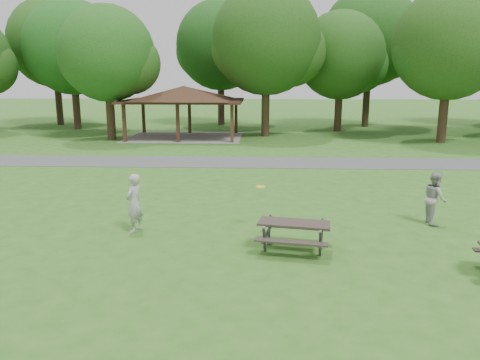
% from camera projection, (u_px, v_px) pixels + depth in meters
% --- Properties ---
extents(ground, '(160.00, 160.00, 0.00)m').
position_uv_depth(ground, '(191.00, 269.00, 11.22)').
color(ground, '#2D601B').
rests_on(ground, ground).
extents(asphalt_path, '(120.00, 3.20, 0.02)m').
position_uv_depth(asphalt_path, '(229.00, 162.00, 24.86)').
color(asphalt_path, '#48474A').
rests_on(asphalt_path, ground).
extents(pavilion, '(8.60, 7.01, 3.76)m').
position_uv_depth(pavilion, '(184.00, 96.00, 34.10)').
color(pavilion, '#361E13').
rests_on(pavilion, ground).
extents(tree_row_c, '(8.19, 7.80, 10.67)m').
position_uv_depth(tree_row_c, '(73.00, 50.00, 38.65)').
color(tree_row_c, '#311E15').
rests_on(tree_row_c, ground).
extents(tree_row_d, '(6.93, 6.60, 9.27)m').
position_uv_depth(tree_row_d, '(108.00, 57.00, 32.28)').
color(tree_row_d, '#2F2115').
rests_on(tree_row_d, ground).
extents(tree_row_e, '(8.40, 8.00, 11.02)m').
position_uv_depth(tree_row_e, '(268.00, 43.00, 34.02)').
color(tree_row_e, '#332416').
rests_on(tree_row_e, ground).
extents(tree_row_f, '(7.35, 7.00, 9.55)m').
position_uv_depth(tree_row_f, '(342.00, 58.00, 37.39)').
color(tree_row_f, '#302015').
rests_on(tree_row_f, ground).
extents(tree_row_g, '(7.77, 7.40, 10.25)m').
position_uv_depth(tree_row_g, '(451.00, 47.00, 30.69)').
color(tree_row_g, '#312015').
rests_on(tree_row_g, ground).
extents(tree_deep_a, '(8.40, 8.00, 11.38)m').
position_uv_depth(tree_deep_a, '(55.00, 45.00, 42.06)').
color(tree_deep_a, black).
rests_on(tree_deep_a, ground).
extents(tree_deep_b, '(8.40, 8.00, 11.13)m').
position_uv_depth(tree_deep_b, '(222.00, 48.00, 41.97)').
color(tree_deep_b, '#311F15').
rests_on(tree_deep_b, ground).
extents(tree_deep_c, '(8.82, 8.40, 11.90)m').
position_uv_depth(tree_deep_c, '(371.00, 40.00, 40.32)').
color(tree_deep_c, '#312315').
rests_on(tree_deep_c, ground).
extents(picnic_table_middle, '(2.09, 1.80, 0.81)m').
position_uv_depth(picnic_table_middle, '(294.00, 229.00, 12.30)').
color(picnic_table_middle, '#2E2621').
rests_on(picnic_table_middle, ground).
extents(frisbee_in_flight, '(0.31, 0.31, 0.02)m').
position_uv_depth(frisbee_in_flight, '(260.00, 187.00, 13.94)').
color(frisbee_in_flight, yellow).
rests_on(frisbee_in_flight, ground).
extents(frisbee_thrower, '(0.60, 0.74, 1.74)m').
position_uv_depth(frisbee_thrower, '(134.00, 203.00, 13.73)').
color(frisbee_thrower, '#A7A7AA').
rests_on(frisbee_thrower, ground).
extents(frisbee_catcher, '(0.63, 0.80, 1.64)m').
position_uv_depth(frisbee_catcher, '(435.00, 198.00, 14.49)').
color(frisbee_catcher, '#A4A4A6').
rests_on(frisbee_catcher, ground).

